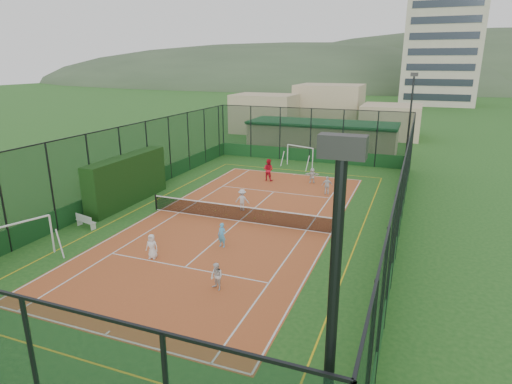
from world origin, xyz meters
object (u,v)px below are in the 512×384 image
child_near_left (152,246)px  child_far_right (327,185)px  white_bench (86,221)px  child_far_back (312,175)px  child_near_mid (222,235)px  coach (268,170)px  apartment_tower (443,32)px  futsal_goal_far (300,157)px  child_far_left (242,200)px  clubhouse (322,137)px  floodlight_ne (409,123)px  futsal_goal_near (20,243)px  child_near_right (217,277)px

child_near_left → child_far_right: (5.68, 13.31, 0.05)m
white_bench → child_far_back: (9.80, 13.85, 0.21)m
child_near_mid → white_bench: bearing=-169.0°
coach → apartment_tower: bearing=-92.0°
child_near_mid → coach: 13.06m
futsal_goal_far → child_far_left: 12.78m
child_far_left → child_near_mid: bearing=93.0°
clubhouse → child_far_left: (-0.58, -20.13, -0.87)m
child_far_left → child_near_left: bearing=71.1°
child_near_left → floodlight_ne: bearing=56.0°
futsal_goal_near → child_near_right: (9.72, 0.97, -0.38)m
futsal_goal_far → child_far_left: size_ratio=2.07×
child_near_left → child_far_back: (3.95, 15.90, -0.01)m
apartment_tower → child_near_right: (-9.73, -89.67, -14.40)m
clubhouse → white_bench: bearing=-106.7°
apartment_tower → child_far_right: 76.59m
apartment_tower → futsal_goal_near: bearing=-102.1°
child_far_right → coach: bearing=-34.9°
apartment_tower → child_far_back: (-10.00, -72.20, -14.39)m
apartment_tower → coach: (-13.43, -72.78, -14.11)m
child_near_left → coach: (0.52, 15.31, 0.27)m
child_far_left → clubhouse: bearing=-100.9°
child_near_right → coach: 17.29m
white_bench → futsal_goal_far: futsal_goal_far is taller
futsal_goal_near → child_near_left: bearing=-44.3°
floodlight_ne → coach: bearing=-143.6°
floodlight_ne → clubhouse: 10.47m
child_near_left → child_near_mid: 3.53m
floodlight_ne → white_bench: size_ratio=5.73×
child_far_left → child_far_right: size_ratio=1.06×
child_far_right → child_far_back: child_far_right is taller
floodlight_ne → child_near_left: size_ratio=6.74×
apartment_tower → child_far_left: 82.36m
white_bench → child_near_right: child_near_right is taller
child_far_back → coach: size_ratio=0.69×
floodlight_ne → futsal_goal_far: bearing=-167.7°
futsal_goal_far → child_far_right: bearing=-40.1°
apartment_tower → child_far_left: bearing=-98.9°
child_far_left → futsal_goal_far: bearing=-100.3°
clubhouse → child_near_mid: 25.71m
child_far_right → child_far_back: 3.11m
clubhouse → child_far_right: size_ratio=11.52×
clubhouse → white_bench: 27.21m
child_far_left → child_far_right: child_far_left is taller
futsal_goal_near → floodlight_ne: bearing=-11.6°
child_near_right → apartment_tower: bearing=108.5°
apartment_tower → child_near_right: 91.34m
futsal_goal_far → child_far_left: bearing=-69.9°
futsal_goal_near → child_far_left: 12.56m
white_bench → futsal_goal_near: size_ratio=0.47×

